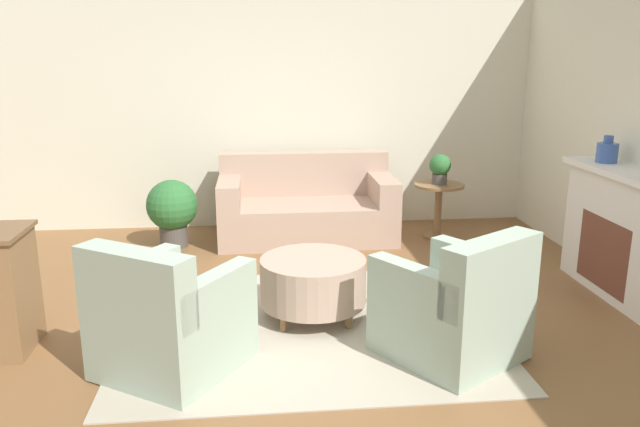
# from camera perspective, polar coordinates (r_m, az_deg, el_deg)

# --- Properties ---
(ground_plane) EXTENTS (16.00, 16.00, 0.00)m
(ground_plane) POSITION_cam_1_polar(r_m,az_deg,el_deg) (4.84, -1.12, -10.33)
(ground_plane) COLOR brown
(wall_back) EXTENTS (9.94, 0.12, 2.80)m
(wall_back) POSITION_cam_1_polar(r_m,az_deg,el_deg) (7.44, -3.16, 9.64)
(wall_back) COLOR beige
(wall_back) RESTS_ON ground_plane
(rug) EXTENTS (2.74, 2.33, 0.01)m
(rug) POSITION_cam_1_polar(r_m,az_deg,el_deg) (4.84, -1.12, -10.27)
(rug) COLOR #B2A893
(rug) RESTS_ON ground_plane
(couch) EXTENTS (1.93, 0.95, 0.92)m
(couch) POSITION_cam_1_polar(r_m,az_deg,el_deg) (6.97, -1.25, 0.41)
(couch) COLOR tan
(couch) RESTS_ON ground_plane
(armchair_left) EXTENTS (1.11, 1.12, 0.89)m
(armchair_left) POSITION_cam_1_polar(r_m,az_deg,el_deg) (4.20, -13.76, -9.55)
(armchair_left) COLOR #9EB29E
(armchair_left) RESTS_ON rug
(armchair_right) EXTENTS (1.11, 1.12, 0.89)m
(armchair_right) POSITION_cam_1_polar(r_m,az_deg,el_deg) (4.36, 12.30, -8.53)
(armchair_right) COLOR #9EB29E
(armchair_right) RESTS_ON rug
(ottoman_table) EXTENTS (0.83, 0.83, 0.48)m
(ottoman_table) POSITION_cam_1_polar(r_m,az_deg,el_deg) (4.88, -0.64, -6.17)
(ottoman_table) COLOR tan
(ottoman_table) RESTS_ON rug
(side_table) EXTENTS (0.55, 0.55, 0.62)m
(side_table) POSITION_cam_1_polar(r_m,az_deg,el_deg) (7.07, 10.77, 1.13)
(side_table) COLOR olive
(side_table) RESTS_ON ground_plane
(fireplace) EXTENTS (0.44, 1.46, 1.09)m
(fireplace) POSITION_cam_1_polar(r_m,az_deg,el_deg) (5.84, 26.10, -1.46)
(fireplace) COLOR silver
(fireplace) RESTS_ON ground_plane
(vase_mantel_near) EXTENTS (0.18, 0.18, 0.24)m
(vase_mantel_near) POSITION_cam_1_polar(r_m,az_deg,el_deg) (6.03, 24.78, 5.15)
(vase_mantel_near) COLOR #38569E
(vase_mantel_near) RESTS_ON fireplace
(potted_plant_on_side_table) EXTENTS (0.24, 0.24, 0.33)m
(potted_plant_on_side_table) POSITION_cam_1_polar(r_m,az_deg,el_deg) (6.99, 10.92, 4.14)
(potted_plant_on_side_table) COLOR #4C4742
(potted_plant_on_side_table) RESTS_ON side_table
(potted_plant_floor) EXTENTS (0.54, 0.54, 0.73)m
(potted_plant_floor) POSITION_cam_1_polar(r_m,az_deg,el_deg) (6.82, -13.37, 0.44)
(potted_plant_floor) COLOR #4C4742
(potted_plant_floor) RESTS_ON ground_plane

